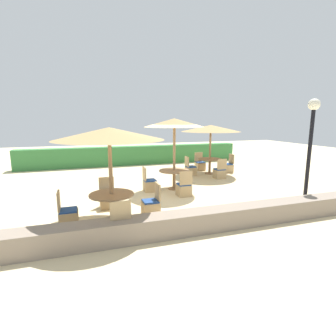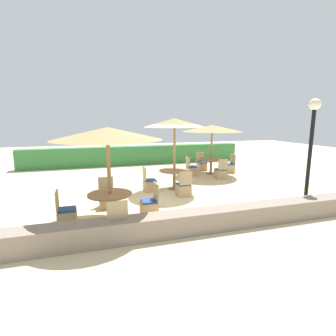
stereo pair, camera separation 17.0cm
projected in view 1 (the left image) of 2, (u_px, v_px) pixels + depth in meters
The scene contains 20 objects.
ground_plane at pixel (173, 196), 9.34m from camera, with size 40.00×40.00×0.00m, color beige.
hedge_row at pixel (135, 155), 15.71m from camera, with size 13.00×0.70×1.10m, color #387A3D.
stone_border at pixel (214, 219), 6.48m from camera, with size 10.00×0.56×0.51m, color gray.
lamp_post at pixel (312, 130), 8.26m from camera, with size 0.36×0.36×3.32m.
parasol_back_right at pixel (211, 128), 12.72m from camera, with size 2.89×2.89×2.41m.
round_table_back_right at pixel (210, 162), 13.02m from camera, with size 1.15×1.15×0.76m.
patio_chair_back_right_south at pixel (220, 173), 12.04m from camera, with size 0.46×0.46×0.93m.
patio_chair_back_right_north at pixel (200, 165), 14.01m from camera, with size 0.46×0.46×0.93m.
patio_chair_back_right_west at pixel (190, 170), 12.70m from camera, with size 0.46×0.46×0.93m.
patio_chair_back_right_east at pixel (228, 167), 13.44m from camera, with size 0.46×0.46×0.93m.
parasol_center at pixel (174, 123), 9.79m from camera, with size 2.31×2.31×2.72m.
round_table_center at pixel (174, 174), 10.15m from camera, with size 1.17×1.17×0.75m.
patio_chair_center_south at pixel (184, 189), 9.27m from camera, with size 0.46×0.46×0.93m.
patio_chair_center_west at pixel (149, 184), 9.87m from camera, with size 0.46×0.46×0.93m.
parasol_front_left at pixel (109, 134), 6.63m from camera, with size 2.82×2.82×2.49m.
round_table_front_left at pixel (112, 199), 6.95m from camera, with size 1.17×1.17×0.75m.
patio_chair_front_left_north at pixel (108, 199), 8.04m from camera, with size 0.46×0.46×0.93m.
patio_chair_front_left_south at pixel (120, 227), 5.99m from camera, with size 0.46×0.46×0.93m.
patio_chair_front_left_east at pixel (151, 207), 7.37m from camera, with size 0.46×0.46×0.93m.
patio_chair_front_left_west at pixel (68, 216), 6.64m from camera, with size 0.46×0.46×0.93m.
Camera 1 is at (-3.00, -8.48, 2.69)m, focal length 28.00 mm.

